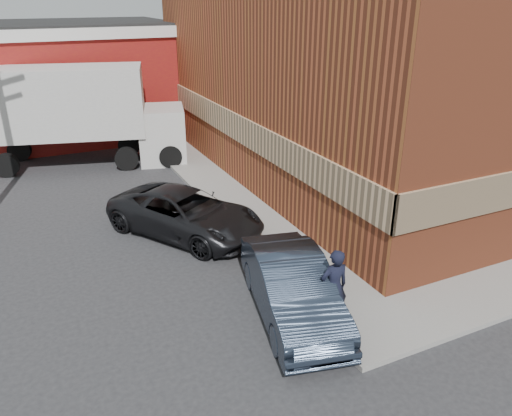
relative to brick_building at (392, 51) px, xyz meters
name	(u,v)px	position (x,y,z in m)	size (l,w,h in m)	color
ground	(332,317)	(-8.50, -9.00, -4.68)	(90.00, 90.00, 0.00)	#28282B
brick_building	(392,51)	(0.00, 0.00, 0.00)	(14.25, 18.25, 9.36)	#9C4528
sidewalk_west	(215,186)	(-7.90, 0.00, -4.62)	(1.80, 18.00, 0.12)	gray
warehouse	(8,83)	(-14.50, 11.00, -1.87)	(16.30, 8.30, 5.60)	maroon
man	(334,287)	(-8.70, -9.25, -3.67)	(0.65, 0.43, 1.79)	black
sedan	(292,288)	(-9.30, -8.50, -3.96)	(1.54, 4.42, 1.46)	#283343
suv_a	(186,213)	(-10.15, -3.38, -3.99)	(2.30, 4.99, 1.39)	black
box_truck	(85,110)	(-11.72, 5.00, -2.30)	(8.72, 4.51, 4.13)	silver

